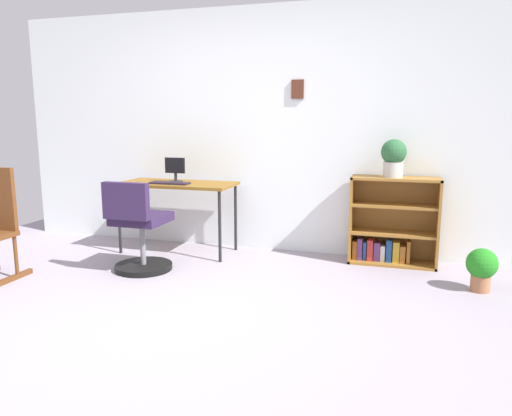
# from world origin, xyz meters

# --- Properties ---
(ground_plane) EXTENTS (6.24, 6.24, 0.00)m
(ground_plane) POSITION_xyz_m (0.00, 0.00, 0.00)
(ground_plane) COLOR #958D9A
(wall_back) EXTENTS (5.20, 0.12, 2.48)m
(wall_back) POSITION_xyz_m (0.00, 2.15, 1.24)
(wall_back) COLOR white
(wall_back) RESTS_ON ground_plane
(desk) EXTENTS (1.18, 0.54, 0.73)m
(desk) POSITION_xyz_m (-0.61, 1.73, 0.67)
(desk) COLOR brown
(desk) RESTS_ON ground_plane
(monitor) EXTENTS (0.21, 0.14, 0.25)m
(monitor) POSITION_xyz_m (-0.64, 1.77, 0.85)
(monitor) COLOR #262628
(monitor) RESTS_ON desk
(keyboard) EXTENTS (0.40, 0.13, 0.02)m
(keyboard) POSITION_xyz_m (-0.63, 1.60, 0.73)
(keyboard) COLOR black
(keyboard) RESTS_ON desk
(office_chair) EXTENTS (0.52, 0.55, 0.84)m
(office_chair) POSITION_xyz_m (-0.64, 1.01, 0.36)
(office_chair) COLOR black
(office_chair) RESTS_ON ground_plane
(bookshelf_low) EXTENTS (0.81, 0.30, 0.83)m
(bookshelf_low) POSITION_xyz_m (1.52, 1.96, 0.37)
(bookshelf_low) COLOR olive
(bookshelf_low) RESTS_ON ground_plane
(potted_plant_on_shelf) EXTENTS (0.23, 0.23, 0.35)m
(potted_plant_on_shelf) POSITION_xyz_m (1.50, 1.90, 1.02)
(potted_plant_on_shelf) COLOR #B7B2A8
(potted_plant_on_shelf) RESTS_ON bookshelf_low
(potted_plant_floor) EXTENTS (0.24, 0.24, 0.35)m
(potted_plant_floor) POSITION_xyz_m (2.23, 1.34, 0.20)
(potted_plant_floor) COLOR #9E6642
(potted_plant_floor) RESTS_ON ground_plane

